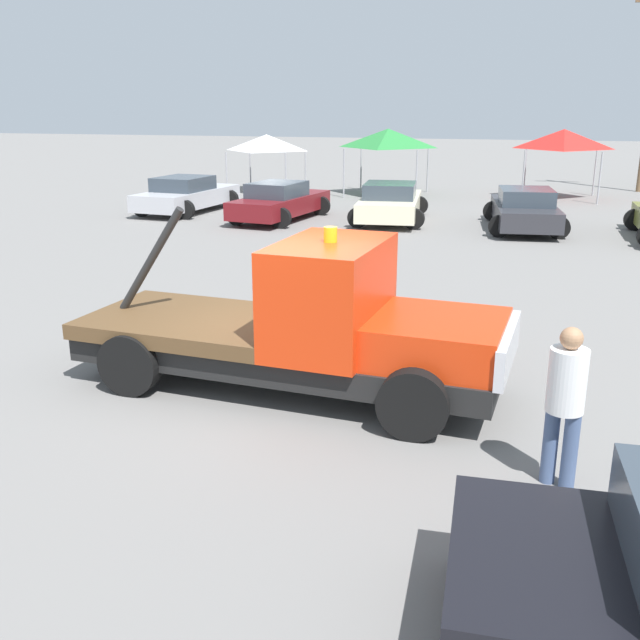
% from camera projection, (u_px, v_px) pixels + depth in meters
% --- Properties ---
extents(ground_plane, '(160.00, 160.00, 0.00)m').
position_uv_depth(ground_plane, '(287.00, 387.00, 10.23)').
color(ground_plane, slate).
extents(tow_truck, '(6.18, 2.47, 2.51)m').
position_uv_depth(tow_truck, '(311.00, 328.00, 9.84)').
color(tow_truck, black).
rests_on(tow_truck, ground).
extents(person_near_truck, '(0.39, 0.39, 1.76)m').
position_uv_depth(person_near_truck, '(565.00, 396.00, 7.31)').
color(person_near_truck, '#475B84').
rests_on(person_near_truck, ground).
extents(parked_car_silver, '(2.76, 5.00, 1.34)m').
position_uv_depth(parked_car_silver, '(186.00, 195.00, 26.81)').
color(parked_car_silver, '#B7B7BC').
rests_on(parked_car_silver, ground).
extents(parked_car_maroon, '(2.75, 4.94, 1.34)m').
position_uv_depth(parked_car_maroon, '(280.00, 202.00, 24.91)').
color(parked_car_maroon, maroon).
rests_on(parked_car_maroon, ground).
extents(parked_car_cream, '(2.88, 5.02, 1.34)m').
position_uv_depth(parked_car_cream, '(390.00, 202.00, 24.68)').
color(parked_car_cream, beige).
rests_on(parked_car_cream, ground).
extents(parked_car_charcoal, '(2.82, 5.05, 1.34)m').
position_uv_depth(parked_car_charcoal, '(524.00, 209.00, 23.03)').
color(parked_car_charcoal, '#2D2D33').
rests_on(parked_car_charcoal, ground).
extents(canopy_tent_white, '(2.93, 2.93, 2.59)m').
position_uv_depth(canopy_tent_white, '(267.00, 143.00, 32.96)').
color(canopy_tent_white, '#9E9EA3').
rests_on(canopy_tent_white, ground).
extents(canopy_tent_green, '(3.24, 3.24, 2.89)m').
position_uv_depth(canopy_tent_green, '(388.00, 138.00, 31.50)').
color(canopy_tent_green, '#9E9EA3').
rests_on(canopy_tent_green, ground).
extents(canopy_tent_red, '(3.06, 3.06, 2.92)m').
position_uv_depth(canopy_tent_red, '(564.00, 139.00, 30.22)').
color(canopy_tent_red, '#9E9EA3').
rests_on(canopy_tent_red, ground).
extents(traffic_cone, '(0.40, 0.40, 0.55)m').
position_uv_depth(traffic_cone, '(304.00, 307.00, 13.34)').
color(traffic_cone, black).
rests_on(traffic_cone, ground).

